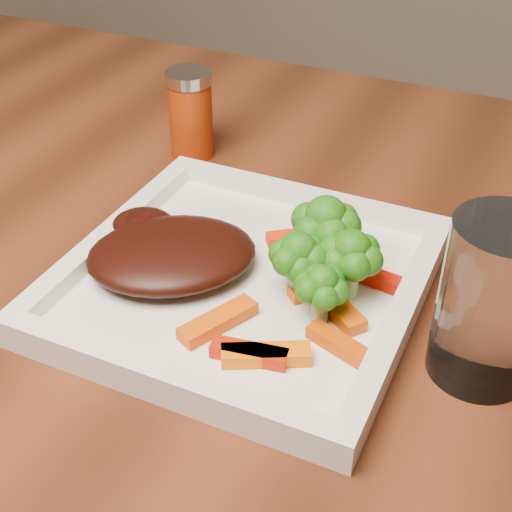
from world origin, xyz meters
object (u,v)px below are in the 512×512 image
at_px(spice_shaker, 191,114).
at_px(plate, 245,284).
at_px(drinking_glass, 492,302).
at_px(dining_table, 112,475).
at_px(steak, 172,254).

bearing_deg(spice_shaker, plate, -51.06).
xyz_separation_m(plate, drinking_glass, (0.19, -0.01, 0.05)).
height_order(plate, drinking_glass, drinking_glass).
bearing_deg(drinking_glass, plate, 176.76).
relative_size(plate, drinking_glass, 2.25).
bearing_deg(dining_table, plate, -6.81).
relative_size(plate, spice_shaker, 2.93).
bearing_deg(drinking_glass, spice_shaker, 149.68).
height_order(dining_table, steak, steak).
bearing_deg(plate, spice_shaker, 128.94).
xyz_separation_m(steak, drinking_glass, (0.24, 0.00, 0.03)).
height_order(steak, spice_shaker, spice_shaker).
bearing_deg(plate, steak, -167.01).
height_order(steak, drinking_glass, drinking_glass).
distance_m(steak, spice_shaker, 0.22).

